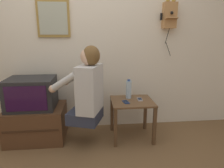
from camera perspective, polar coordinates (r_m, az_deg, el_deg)
wall_back at (r=2.83m, az=-6.57°, el=12.44°), size 6.80×0.05×2.55m
side_table at (r=2.64m, az=5.72°, el=-6.85°), size 0.54×0.48×0.52m
person at (r=2.37m, az=-6.93°, el=-1.20°), size 0.64×0.56×0.92m
tv_stand at (r=2.85m, az=-20.65°, el=-10.35°), size 0.72×0.55×0.44m
television at (r=2.71m, az=-22.00°, el=-2.44°), size 0.57×0.46×0.39m
wall_phone_antique at (r=2.95m, az=16.11°, el=18.42°), size 0.22×0.19×0.76m
framed_picture at (r=2.83m, az=-16.42°, el=17.51°), size 0.42×0.03×0.47m
cell_phone_held at (r=2.53m, az=3.96°, el=-5.12°), size 0.08×0.13×0.01m
cell_phone_spare at (r=2.65m, az=7.96°, el=-4.33°), size 0.07×0.13×0.01m
water_bottle at (r=2.66m, az=4.78°, el=-1.54°), size 0.07×0.07×0.26m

